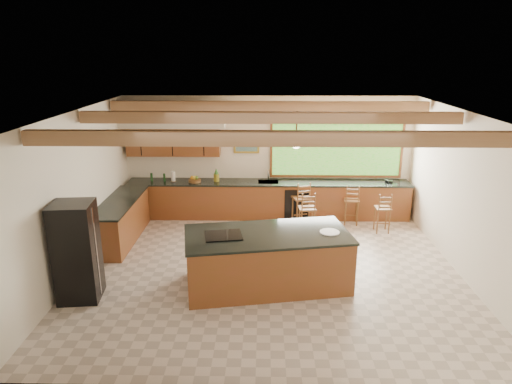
{
  "coord_description": "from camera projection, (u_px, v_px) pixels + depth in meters",
  "views": [
    {
      "loc": [
        -0.1,
        -8.01,
        4.06
      ],
      "look_at": [
        -0.27,
        0.8,
        1.31
      ],
      "focal_mm": 32.0,
      "sensor_mm": 36.0,
      "label": 1
    }
  ],
  "objects": [
    {
      "name": "bar_stool_b",
      "position": [
        307.0,
        210.0,
        10.32
      ],
      "size": [
        0.4,
        0.4,
        1.02
      ],
      "rotation": [
        0.0,
        0.0,
        0.1
      ],
      "color": "brown",
      "rests_on": "ground"
    },
    {
      "name": "refrigerator",
      "position": [
        77.0,
        252.0,
        7.58
      ],
      "size": [
        0.73,
        0.71,
        1.7
      ],
      "rotation": [
        0.0,
        0.0,
        0.1
      ],
      "color": "black",
      "rests_on": "ground"
    },
    {
      "name": "room_shell",
      "position": [
        261.0,
        150.0,
        8.82
      ],
      "size": [
        7.27,
        6.54,
        3.02
      ],
      "color": "white",
      "rests_on": "ground"
    },
    {
      "name": "bar_stool_c",
      "position": [
        352.0,
        201.0,
        10.93
      ],
      "size": [
        0.39,
        0.39,
        1.0
      ],
      "rotation": [
        0.0,
        0.0,
        -0.1
      ],
      "color": "brown",
      "rests_on": "ground"
    },
    {
      "name": "island",
      "position": [
        267.0,
        259.0,
        8.11
      ],
      "size": [
        3.06,
        1.82,
        1.02
      ],
      "rotation": [
        0.0,
        0.0,
        0.17
      ],
      "color": "brown",
      "rests_on": "ground"
    },
    {
      "name": "bar_stool_d",
      "position": [
        383.0,
        209.0,
        10.44
      ],
      "size": [
        0.35,
        0.35,
        0.96
      ],
      "rotation": [
        0.0,
        0.0,
        0.03
      ],
      "color": "brown",
      "rests_on": "ground"
    },
    {
      "name": "bar_stool_a",
      "position": [
        301.0,
        199.0,
        10.93
      ],
      "size": [
        0.48,
        0.48,
        1.08
      ],
      "rotation": [
        0.0,
        0.0,
        0.3
      ],
      "color": "brown",
      "rests_on": "ground"
    },
    {
      "name": "ground",
      "position": [
        269.0,
        269.0,
        8.85
      ],
      "size": [
        7.2,
        7.2,
        0.0
      ],
      "primitive_type": "plane",
      "color": "beige",
      "rests_on": "ground"
    },
    {
      "name": "counter_run",
      "position": [
        235.0,
        204.0,
        11.14
      ],
      "size": [
        7.12,
        3.1,
        1.26
      ],
      "color": "brown",
      "rests_on": "ground"
    }
  ]
}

